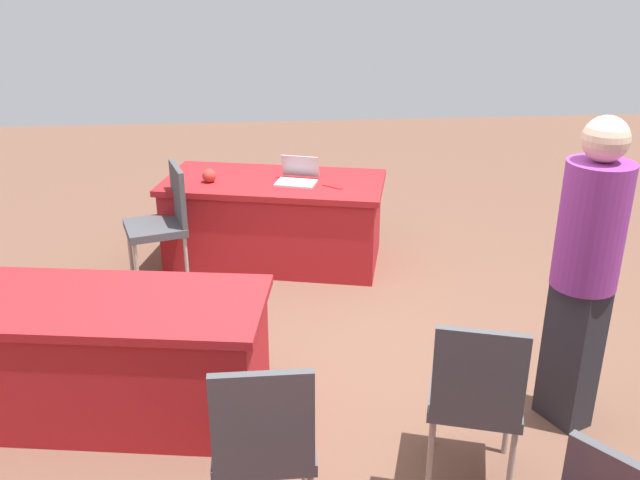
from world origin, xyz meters
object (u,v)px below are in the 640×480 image
at_px(laptop_silver, 297,178).
at_px(yarn_ball, 209,176).
at_px(chair_back_row, 264,438).
at_px(table_foreground, 275,220).
at_px(table_mid_right, 102,356).
at_px(chair_tucked_left, 164,218).
at_px(person_attendee_browsing, 586,262).
at_px(scissors_red, 332,186).
at_px(chair_tucked_right, 476,392).

relative_size(laptop_silver, yarn_ball, 3.47).
relative_size(chair_back_row, yarn_ball, 8.65).
bearing_deg(yarn_ball, table_foreground, -177.85).
relative_size(table_mid_right, chair_back_row, 2.01).
distance_m(table_mid_right, chair_tucked_left, 1.70).
height_order(person_attendee_browsing, scissors_red, person_attendee_browsing).
relative_size(table_mid_right, scissors_red, 10.93).
bearing_deg(table_foreground, scissors_red, 153.38).
height_order(chair_back_row, laptop_silver, chair_back_row).
height_order(chair_tucked_left, laptop_silver, chair_tucked_left).
xyz_separation_m(chair_tucked_left, yarn_ball, (-0.34, -0.37, 0.22)).
bearing_deg(person_attendee_browsing, chair_back_row, 89.14).
bearing_deg(laptop_silver, chair_back_row, 101.88).
bearing_deg(yarn_ball, scissors_red, 167.83).
height_order(table_foreground, laptop_silver, laptop_silver).
relative_size(table_foreground, yarn_ball, 17.48).
relative_size(table_foreground, chair_back_row, 2.02).
distance_m(table_foreground, yarn_ball, 0.67).
bearing_deg(table_foreground, table_mid_right, 63.37).
distance_m(chair_tucked_left, yarn_ball, 0.55).
bearing_deg(yarn_ball, person_attendee_browsing, 131.73).
bearing_deg(chair_tucked_right, person_attendee_browsing, 50.90).
xyz_separation_m(chair_tucked_left, person_attendee_browsing, (-2.44, 1.98, 0.43)).
height_order(chair_tucked_right, scissors_red, chair_tucked_right).
distance_m(table_foreground, person_attendee_browsing, 2.91).
distance_m(chair_back_row, laptop_silver, 3.05).
relative_size(chair_tucked_right, scissors_red, 5.24).
bearing_deg(yarn_ball, chair_tucked_left, 46.96).
xyz_separation_m(table_mid_right, chair_tucked_right, (-1.92, 0.77, 0.17)).
height_order(table_mid_right, chair_back_row, chair_back_row).
bearing_deg(table_mid_right, person_attendee_browsing, 173.28).
relative_size(table_mid_right, chair_tucked_left, 2.03).
bearing_deg(chair_back_row, chair_tucked_left, 105.03).
height_order(table_mid_right, yarn_ball, yarn_ball).
bearing_deg(laptop_silver, chair_tucked_right, 122.14).
xyz_separation_m(table_mid_right, yarn_ball, (-0.51, -2.05, 0.42)).
xyz_separation_m(table_mid_right, person_attendee_browsing, (-2.61, 0.31, 0.62)).
xyz_separation_m(table_foreground, scissors_red, (-0.47, 0.23, 0.36)).
distance_m(chair_tucked_right, chair_back_row, 1.06).
relative_size(table_mid_right, chair_tucked_right, 2.09).
height_order(table_mid_right, laptop_silver, laptop_silver).
bearing_deg(person_attendee_browsing, chair_tucked_left, 26.47).
bearing_deg(chair_back_row, laptop_silver, 83.73).
xyz_separation_m(chair_tucked_right, scissors_red, (0.42, -2.60, 0.19)).
height_order(chair_tucked_right, chair_back_row, chair_back_row).
relative_size(table_foreground, scissors_red, 10.96).
distance_m(chair_back_row, person_attendee_browsing, 1.90).
relative_size(yarn_ball, scissors_red, 0.63).
bearing_deg(chair_back_row, scissors_red, 78.09).
height_order(table_foreground, yarn_ball, yarn_ball).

